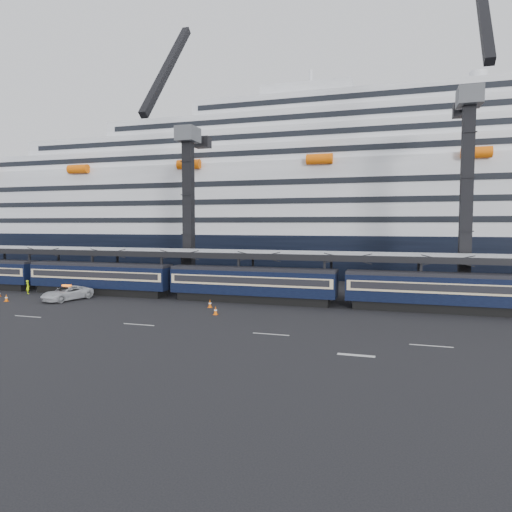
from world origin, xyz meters
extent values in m
plane|color=black|center=(0.00, 0.00, 0.00)|extent=(260.00, 260.00, 0.00)
cube|color=beige|center=(-26.00, -4.00, 0.01)|extent=(3.00, 0.15, 0.02)
cube|color=beige|center=(-14.00, -4.00, 0.01)|extent=(3.00, 0.15, 0.02)
cube|color=beige|center=(-2.00, -4.00, 0.01)|extent=(3.00, 0.15, 0.02)
cube|color=beige|center=(10.00, -4.00, 0.01)|extent=(3.00, 0.15, 0.02)
cube|color=beige|center=(5.00, -8.00, 0.01)|extent=(2.50, 0.40, 0.02)
cube|color=black|center=(-28.00, 10.00, 0.45)|extent=(17.48, 2.40, 0.90)
cube|color=black|center=(-28.00, 10.00, 2.25)|extent=(19.00, 2.80, 2.70)
cube|color=beige|center=(-28.00, 10.00, 2.55)|extent=(18.62, 2.92, 1.05)
cube|color=black|center=(-28.00, 10.00, 2.60)|extent=(17.86, 2.98, 0.70)
cube|color=black|center=(-28.00, 10.00, 3.75)|extent=(19.00, 2.50, 0.35)
cube|color=black|center=(-8.00, 10.00, 0.45)|extent=(17.48, 2.40, 0.90)
cube|color=black|center=(-8.00, 10.00, 2.25)|extent=(19.00, 2.80, 2.70)
cube|color=beige|center=(-8.00, 10.00, 2.55)|extent=(18.62, 2.92, 1.05)
cube|color=black|center=(-8.00, 10.00, 2.60)|extent=(17.86, 2.98, 0.70)
cube|color=black|center=(-8.00, 10.00, 3.75)|extent=(19.00, 2.50, 0.35)
cube|color=black|center=(12.00, 10.00, 0.45)|extent=(17.48, 2.40, 0.90)
cube|color=black|center=(12.00, 10.00, 2.25)|extent=(19.00, 2.80, 2.70)
cube|color=beige|center=(12.00, 10.00, 2.55)|extent=(18.62, 2.92, 1.05)
cube|color=black|center=(12.00, 10.00, 2.60)|extent=(17.86, 2.98, 0.70)
cube|color=black|center=(12.00, 10.00, 3.75)|extent=(19.00, 2.50, 0.35)
cube|color=#A2A3AA|center=(0.00, 14.00, 5.40)|extent=(130.00, 6.00, 0.25)
cube|color=black|center=(0.00, 11.00, 5.10)|extent=(130.00, 0.25, 0.70)
cube|color=black|center=(0.00, 17.00, 5.10)|extent=(130.00, 0.25, 0.70)
cube|color=black|center=(-50.00, 16.80, 2.70)|extent=(0.25, 0.25, 5.40)
cube|color=black|center=(-40.00, 11.20, 2.70)|extent=(0.25, 0.25, 5.40)
cube|color=black|center=(-40.00, 16.80, 2.70)|extent=(0.25, 0.25, 5.40)
cube|color=black|center=(-30.00, 11.20, 2.70)|extent=(0.25, 0.25, 5.40)
cube|color=black|center=(-30.00, 16.80, 2.70)|extent=(0.25, 0.25, 5.40)
cube|color=black|center=(-20.00, 11.20, 2.70)|extent=(0.25, 0.25, 5.40)
cube|color=black|center=(-20.00, 16.80, 2.70)|extent=(0.25, 0.25, 5.40)
cube|color=black|center=(-10.00, 11.20, 2.70)|extent=(0.25, 0.25, 5.40)
cube|color=black|center=(-10.00, 16.80, 2.70)|extent=(0.25, 0.25, 5.40)
cube|color=black|center=(0.00, 11.20, 2.70)|extent=(0.25, 0.25, 5.40)
cube|color=black|center=(0.00, 16.80, 2.70)|extent=(0.25, 0.25, 5.40)
cube|color=black|center=(10.00, 11.20, 2.70)|extent=(0.25, 0.25, 5.40)
cube|color=black|center=(10.00, 16.80, 2.70)|extent=(0.25, 0.25, 5.40)
cube|color=black|center=(0.00, 46.00, 3.50)|extent=(200.00, 28.00, 7.00)
cube|color=silver|center=(0.00, 46.00, 13.00)|extent=(190.00, 26.88, 12.00)
cube|color=silver|center=(0.00, 46.00, 20.50)|extent=(160.00, 24.64, 3.00)
cube|color=black|center=(0.00, 33.63, 20.50)|extent=(153.60, 0.12, 0.90)
cube|color=silver|center=(0.00, 46.00, 23.50)|extent=(124.00, 21.84, 3.00)
cube|color=black|center=(0.00, 35.03, 23.50)|extent=(119.04, 0.12, 0.90)
cube|color=silver|center=(0.00, 46.00, 26.50)|extent=(90.00, 19.04, 3.00)
cube|color=black|center=(0.00, 36.43, 26.50)|extent=(86.40, 0.12, 0.90)
cube|color=silver|center=(0.00, 46.00, 29.50)|extent=(56.00, 16.24, 3.00)
cube|color=black|center=(0.00, 37.83, 29.50)|extent=(53.76, 0.12, 0.90)
cube|color=silver|center=(-8.00, 46.00, 32.00)|extent=(16.00, 12.00, 2.50)
cylinder|color=silver|center=(20.00, 46.00, 32.50)|extent=(2.80, 2.80, 3.00)
cylinder|color=#FF6508|center=(-48.00, 31.96, 18.80)|extent=(4.00, 1.60, 1.60)
cylinder|color=#FF6508|center=(-26.00, 31.96, 18.80)|extent=(4.00, 1.60, 1.60)
cylinder|color=#FF6508|center=(-4.00, 31.96, 18.80)|extent=(4.00, 1.60, 1.60)
cylinder|color=#FF6508|center=(18.00, 31.96, 18.80)|extent=(4.00, 1.60, 1.60)
cube|color=#4A4C51|center=(-20.00, 19.00, 1.00)|extent=(4.50, 4.50, 2.00)
cube|color=black|center=(-20.00, 19.00, 11.00)|extent=(1.30, 1.30, 18.00)
cube|color=#4A4C51|center=(-20.00, 19.00, 21.00)|extent=(2.60, 3.20, 2.00)
cube|color=black|center=(-20.00, 13.21, 27.89)|extent=(0.90, 12.26, 14.37)
cube|color=black|center=(-20.00, 21.52, 21.00)|extent=(0.90, 5.04, 0.90)
cube|color=black|center=(-20.00, 24.04, 20.80)|extent=(2.20, 1.60, 1.60)
cube|color=#4A4C51|center=(15.00, 18.00, 1.00)|extent=(4.50, 4.50, 2.00)
cube|color=black|center=(15.00, 18.00, 12.00)|extent=(1.30, 1.30, 20.00)
cube|color=#4A4C51|center=(15.00, 18.00, 23.00)|extent=(2.60, 3.20, 2.00)
cube|color=black|center=(15.00, 20.80, 23.00)|extent=(0.90, 5.60, 0.90)
cube|color=black|center=(15.00, 23.60, 22.80)|extent=(2.20, 1.60, 1.60)
imported|color=silver|center=(-28.90, 4.97, 0.82)|extent=(4.08, 6.37, 1.64)
imported|color=#C4F20C|center=(-36.89, 7.50, 0.88)|extent=(0.76, 0.71, 1.75)
cube|color=#FF6508|center=(-34.92, 2.22, 0.02)|extent=(0.41, 0.41, 0.04)
cone|color=#FF6508|center=(-34.92, 2.22, 0.44)|extent=(0.35, 0.35, 0.78)
cylinder|color=white|center=(-34.92, 2.22, 0.44)|extent=(0.29, 0.29, 0.13)
cube|color=#FF6508|center=(-11.22, 5.44, 0.02)|extent=(0.43, 0.43, 0.04)
cone|color=#FF6508|center=(-11.22, 5.44, 0.45)|extent=(0.36, 0.36, 0.81)
cylinder|color=white|center=(-11.22, 5.44, 0.45)|extent=(0.30, 0.30, 0.13)
cube|color=#FF6508|center=(-9.23, 2.08, 0.02)|extent=(0.42, 0.42, 0.04)
cone|color=#FF6508|center=(-9.23, 2.08, 0.44)|extent=(0.35, 0.35, 0.79)
cylinder|color=white|center=(-9.23, 2.08, 0.44)|extent=(0.30, 0.30, 0.13)
camera|label=1|loc=(7.33, -38.69, 8.79)|focal=32.00mm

